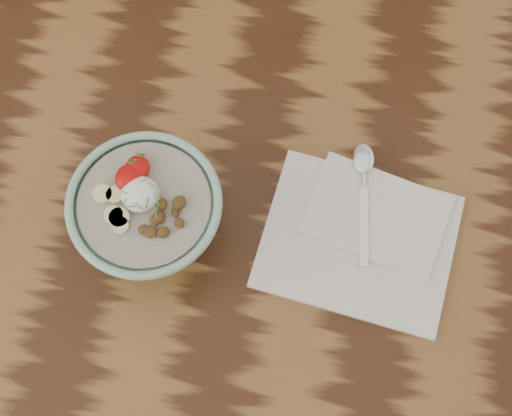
# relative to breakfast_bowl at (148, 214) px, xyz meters

# --- Properties ---
(table) EXTENTS (1.60, 0.90, 0.75)m
(table) POSITION_rel_breakfast_bowl_xyz_m (-0.09, 0.03, -0.16)
(table) COLOR #371C0D
(table) RESTS_ON ground
(breakfast_bowl) EXTENTS (0.21, 0.21, 0.13)m
(breakfast_bowl) POSITION_rel_breakfast_bowl_xyz_m (0.00, 0.00, 0.00)
(breakfast_bowl) COLOR #87B69E
(breakfast_bowl) RESTS_ON table
(napkin) EXTENTS (0.29, 0.25, 0.02)m
(napkin) POSITION_rel_breakfast_bowl_xyz_m (0.30, 0.04, -0.06)
(napkin) COLOR silver
(napkin) RESTS_ON table
(spoon) EXTENTS (0.05, 0.19, 0.01)m
(spoon) POSITION_rel_breakfast_bowl_xyz_m (0.29, 0.13, -0.05)
(spoon) COLOR silver
(spoon) RESTS_ON napkin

